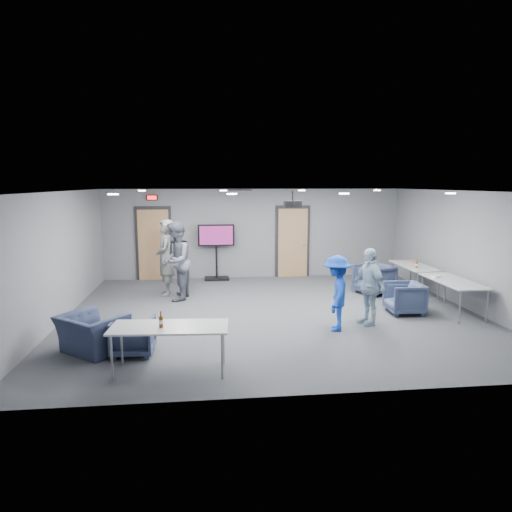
{
  "coord_description": "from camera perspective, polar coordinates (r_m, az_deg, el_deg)",
  "views": [
    {
      "loc": [
        -1.47,
        -9.75,
        2.87
      ],
      "look_at": [
        -0.31,
        0.61,
        1.2
      ],
      "focal_mm": 32.0,
      "sensor_mm": 36.0,
      "label": 1
    }
  ],
  "objects": [
    {
      "name": "wrapper",
      "position": [
        11.25,
        21.55,
        -2.4
      ],
      "size": [
        0.22,
        0.19,
        0.04
      ],
      "primitive_type": "cube",
      "rotation": [
        0.0,
        0.0,
        0.44
      ],
      "color": "silver",
      "rests_on": "table_right_b"
    },
    {
      "name": "chair_front_a",
      "position": [
        8.09,
        -15.1,
        -9.61
      ],
      "size": [
        0.7,
        0.72,
        0.64
      ],
      "primitive_type": "imported",
      "rotation": [
        0.0,
        0.0,
        3.11
      ],
      "color": "#384262",
      "rests_on": "floor"
    },
    {
      "name": "wall_left",
      "position": [
        10.32,
        -23.38,
        -0.12
      ],
      "size": [
        0.02,
        8.0,
        2.7
      ],
      "primitive_type": "cube",
      "color": "slate",
      "rests_on": "floor"
    },
    {
      "name": "table_front_left",
      "position": [
        7.12,
        -10.77,
        -8.95
      ],
      "size": [
        1.82,
        0.86,
        0.73
      ],
      "rotation": [
        0.0,
        0.0,
        -0.07
      ],
      "color": "#A8AAAD",
      "rests_on": "floor"
    },
    {
      "name": "door_left",
      "position": [
        13.91,
        -12.66,
        1.43
      ],
      "size": [
        1.06,
        0.17,
        2.24
      ],
      "color": "black",
      "rests_on": "wall_back"
    },
    {
      "name": "downlights",
      "position": [
        9.86,
        2.2,
        8.02
      ],
      "size": [
        6.18,
        3.78,
        0.02
      ],
      "color": "white",
      "rests_on": "ceiling"
    },
    {
      "name": "chair_right_b",
      "position": [
        10.68,
        18.05,
        -5.02
      ],
      "size": [
        0.79,
        0.77,
        0.7
      ],
      "primitive_type": "imported",
      "rotation": [
        0.0,
        0.0,
        -1.61
      ],
      "color": "#374360",
      "rests_on": "floor"
    },
    {
      "name": "bottle_front",
      "position": [
        7.04,
        -11.79,
        -8.02
      ],
      "size": [
        0.07,
        0.07,
        0.25
      ],
      "color": "#5B2F0F",
      "rests_on": "table_front_left"
    },
    {
      "name": "person_a",
      "position": [
        11.91,
        -11.24,
        -0.22
      ],
      "size": [
        0.51,
        0.74,
        1.96
      ],
      "primitive_type": "imported",
      "rotation": [
        0.0,
        0.0,
        -1.51
      ],
      "color": "gray",
      "rests_on": "floor"
    },
    {
      "name": "wall_front",
      "position": [
        6.13,
        7.72,
        -5.35
      ],
      "size": [
        9.0,
        0.02,
        2.7
      ],
      "primitive_type": "cube",
      "color": "slate",
      "rests_on": "floor"
    },
    {
      "name": "bottle_right",
      "position": [
        12.33,
        19.46,
        -1.03
      ],
      "size": [
        0.06,
        0.06,
        0.23
      ],
      "color": "#5B2F0F",
      "rests_on": "table_right_a"
    },
    {
      "name": "tv_stand",
      "position": [
        13.64,
        -4.98,
        0.94
      ],
      "size": [
        1.08,
        0.52,
        1.66
      ],
      "color": "black",
      "rests_on": "floor"
    },
    {
      "name": "wall_right",
      "position": [
        11.53,
        24.85,
        0.68
      ],
      "size": [
        0.02,
        8.0,
        2.7
      ],
      "primitive_type": "cube",
      "color": "slate",
      "rests_on": "floor"
    },
    {
      "name": "hvac_diffuser",
      "position": [
        12.59,
        -1.99,
        8.25
      ],
      "size": [
        0.6,
        0.6,
        0.03
      ],
      "primitive_type": "cube",
      "color": "black",
      "rests_on": "ceiling"
    },
    {
      "name": "floor",
      "position": [
        10.27,
        2.11,
        -7.14
      ],
      "size": [
        9.0,
        9.0,
        0.0
      ],
      "primitive_type": "plane",
      "color": "#3D4046",
      "rests_on": "ground"
    },
    {
      "name": "table_right_b",
      "position": [
        11.07,
        23.41,
        -3.04
      ],
      "size": [
        0.76,
        1.82,
        0.73
      ],
      "rotation": [
        0.0,
        0.0,
        1.57
      ],
      "color": "#A8AAAD",
      "rests_on": "floor"
    },
    {
      "name": "wall_back",
      "position": [
        13.91,
        -0.29,
        2.83
      ],
      "size": [
        9.0,
        0.02,
        2.7
      ],
      "primitive_type": "cube",
      "color": "slate",
      "rests_on": "floor"
    },
    {
      "name": "person_d",
      "position": [
        9.07,
        10.02,
        -4.59
      ],
      "size": [
        0.83,
        1.09,
        1.49
      ],
      "primitive_type": "imported",
      "rotation": [
        0.0,
        0.0,
        -1.89
      ],
      "color": "#1C45BA",
      "rests_on": "floor"
    },
    {
      "name": "chair_front_b",
      "position": [
        8.39,
        -19.78,
        -9.09
      ],
      "size": [
        1.35,
        1.33,
        0.66
      ],
      "primitive_type": "imported",
      "rotation": [
        0.0,
        0.0,
        2.46
      ],
      "color": "#333C58",
      "rests_on": "floor"
    },
    {
      "name": "projector",
      "position": [
        10.45,
        4.6,
        6.51
      ],
      "size": [
        0.39,
        0.37,
        0.37
      ],
      "rotation": [
        0.0,
        0.0,
        -0.04
      ],
      "color": "black",
      "rests_on": "ceiling"
    },
    {
      "name": "chair_right_a",
      "position": [
        12.32,
        14.55,
        -2.83
      ],
      "size": [
        1.1,
        1.09,
        0.78
      ],
      "primitive_type": "imported",
      "rotation": [
        0.0,
        0.0,
        -1.18
      ],
      "color": "#313B56",
      "rests_on": "floor"
    },
    {
      "name": "ceiling",
      "position": [
        9.86,
        2.2,
        8.1
      ],
      "size": [
        9.0,
        9.0,
        0.0
      ],
      "primitive_type": "plane",
      "rotation": [
        3.14,
        0.0,
        0.0
      ],
      "color": "silver",
      "rests_on": "wall_back"
    },
    {
      "name": "door_right",
      "position": [
        14.08,
        4.6,
        1.72
      ],
      "size": [
        1.06,
        0.17,
        2.24
      ],
      "color": "black",
      "rests_on": "wall_back"
    },
    {
      "name": "table_right_a",
      "position": [
        12.72,
        19.19,
        -1.32
      ],
      "size": [
        0.71,
        1.7,
        0.73
      ],
      "rotation": [
        0.0,
        0.0,
        1.57
      ],
      "color": "#A8AAAD",
      "rests_on": "floor"
    },
    {
      "name": "person_c",
      "position": [
        9.61,
        13.93,
        -3.69
      ],
      "size": [
        0.64,
        1.0,
        1.58
      ],
      "primitive_type": "imported",
      "rotation": [
        0.0,
        0.0,
        -1.27
      ],
      "color": "#A4C1D3",
      "rests_on": "floor"
    },
    {
      "name": "snack_box",
      "position": [
        13.16,
        18.79,
        -0.67
      ],
      "size": [
        0.2,
        0.16,
        0.04
      ],
      "primitive_type": "cube",
      "rotation": [
        0.0,
        0.0,
        -0.31
      ],
      "color": "#DB6736",
      "rests_on": "table_right_a"
    },
    {
      "name": "exit_sign",
      "position": [
        13.78,
        -12.87,
        7.13
      ],
      "size": [
        0.32,
        0.08,
        0.16
      ],
      "color": "black",
      "rests_on": "wall_back"
    },
    {
      "name": "person_b",
      "position": [
        11.37,
        -9.99,
        -0.62
      ],
      "size": [
        0.87,
        1.05,
        1.96
      ],
      "primitive_type": "imported",
      "rotation": [
        0.0,
        0.0,
        -1.72
      ],
      "color": "#555966",
      "rests_on": "floor"
    }
  ]
}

